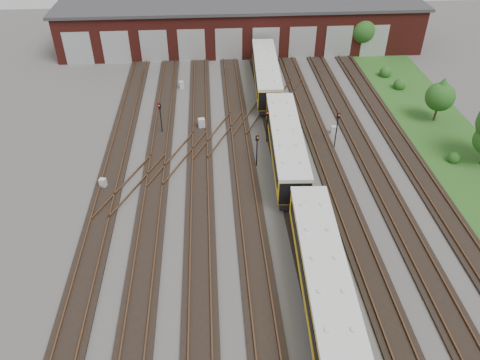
{
  "coord_description": "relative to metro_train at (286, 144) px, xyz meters",
  "views": [
    {
      "loc": [
        -4.77,
        -27.46,
        24.92
      ],
      "look_at": [
        -2.61,
        3.51,
        2.0
      ],
      "focal_mm": 35.0,
      "sensor_mm": 36.0,
      "label": 1
    }
  ],
  "objects": [
    {
      "name": "metro_train",
      "position": [
        0.0,
        0.0,
        0.0
      ],
      "size": [
        3.5,
        47.26,
        3.13
      ],
      "rotation": [
        0.0,
        0.0,
        -0.05
      ],
      "color": "black",
      "rests_on": "ground"
    },
    {
      "name": "tree_1",
      "position": [
        17.28,
        6.72,
        1.3
      ],
      "size": [
        3.04,
        3.04,
        5.03
      ],
      "color": "#362318",
      "rests_on": "ground"
    },
    {
      "name": "bush_0",
      "position": [
        15.93,
        -1.07,
        -1.35
      ],
      "size": [
        1.17,
        1.17,
        1.17
      ],
      "primitive_type": "sphere",
      "color": "#164012",
      "rests_on": "ground"
    },
    {
      "name": "ground",
      "position": [
        -2.0,
        -8.81,
        -1.93
      ],
      "size": [
        120.0,
        120.0,
        0.0
      ],
      "primitive_type": "plane",
      "color": "#44423F",
      "rests_on": "ground"
    },
    {
      "name": "tree_0",
      "position": [
        14.39,
        26.19,
        1.99
      ],
      "size": [
        3.68,
        3.68,
        6.1
      ],
      "color": "#362318",
      "rests_on": "ground"
    },
    {
      "name": "relay_cabinet_4",
      "position": [
        5.78,
        4.84,
        -1.5
      ],
      "size": [
        0.57,
        0.49,
        0.86
      ],
      "primitive_type": "cube",
      "rotation": [
        0.0,
        0.0,
        -0.13
      ],
      "color": "#B4B6B9",
      "rests_on": "ground"
    },
    {
      "name": "signal_mast_2",
      "position": [
        -1.28,
        3.76,
        0.27
      ],
      "size": [
        0.29,
        0.27,
        3.44
      ],
      "rotation": [
        0.0,
        0.0,
        -0.13
      ],
      "color": "black",
      "rests_on": "ground"
    },
    {
      "name": "relay_cabinet_0",
      "position": [
        -16.44,
        -2.87,
        -1.47
      ],
      "size": [
        0.66,
        0.59,
        0.92
      ],
      "primitive_type": "cube",
      "rotation": [
        0.0,
        0.0,
        -0.27
      ],
      "color": "#B4B6B9",
      "rests_on": "ground"
    },
    {
      "name": "signal_mast_3",
      "position": [
        5.31,
        2.3,
        0.45
      ],
      "size": [
        0.3,
        0.28,
        3.76
      ],
      "rotation": [
        0.0,
        0.0,
        0.17
      ],
      "color": "black",
      "rests_on": "ground"
    },
    {
      "name": "signal_mast_1",
      "position": [
        -2.72,
        -0.45,
        0.16
      ],
      "size": [
        0.3,
        0.29,
        3.26
      ],
      "rotation": [
        0.0,
        0.0,
        0.32
      ],
      "color": "black",
      "rests_on": "ground"
    },
    {
      "name": "grass_verge",
      "position": [
        17.0,
        1.19,
        -1.91
      ],
      "size": [
        8.0,
        55.0,
        0.05
      ],
      "primitive_type": "cube",
      "color": "#24531B",
      "rests_on": "ground"
    },
    {
      "name": "relay_cabinet_3",
      "position": [
        1.49,
        20.72,
        -1.47
      ],
      "size": [
        0.7,
        0.65,
        0.93
      ],
      "primitive_type": "cube",
      "rotation": [
        0.0,
        0.0,
        0.42
      ],
      "color": "#B4B6B9",
      "rests_on": "ground"
    },
    {
      "name": "track_network",
      "position": [
        -2.17,
        -8.23,
        -1.83
      ],
      "size": [
        30.4,
        70.0,
        0.33
      ],
      "color": "black",
      "rests_on": "ground"
    },
    {
      "name": "signal_mast_0",
      "position": [
        -11.9,
        6.2,
        0.23
      ],
      "size": [
        0.3,
        0.29,
        3.38
      ],
      "rotation": [
        0.0,
        0.0,
        -0.21
      ],
      "color": "black",
      "rests_on": "ground"
    },
    {
      "name": "bush_2",
      "position": [
        16.26,
        14.82,
        -1.19
      ],
      "size": [
        1.48,
        1.48,
        1.48
      ],
      "primitive_type": "sphere",
      "color": "#164012",
      "rests_on": "ground"
    },
    {
      "name": "bush_1",
      "position": [
        15.67,
        18.47,
        -1.18
      ],
      "size": [
        1.5,
        1.5,
        1.5
      ],
      "primitive_type": "sphere",
      "color": "#164012",
      "rests_on": "ground"
    },
    {
      "name": "relay_cabinet_2",
      "position": [
        -7.8,
        6.87,
        -1.37
      ],
      "size": [
        0.77,
        0.68,
        1.13
      ],
      "primitive_type": "cube",
      "rotation": [
        0.0,
        0.0,
        0.19
      ],
      "color": "#B4B6B9",
      "rests_on": "ground"
    },
    {
      "name": "relay_cabinet_1",
      "position": [
        -10.26,
        16.78,
        -1.48
      ],
      "size": [
        0.68,
        0.63,
        0.9
      ],
      "primitive_type": "cube",
      "rotation": [
        0.0,
        0.0,
        0.42
      ],
      "color": "#B4B6B9",
      "rests_on": "ground"
    },
    {
      "name": "maintenance_shed",
      "position": [
        -2.01,
        31.16,
        1.27
      ],
      "size": [
        51.0,
        12.5,
        6.35
      ],
      "color": "#541A15",
      "rests_on": "ground"
    }
  ]
}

